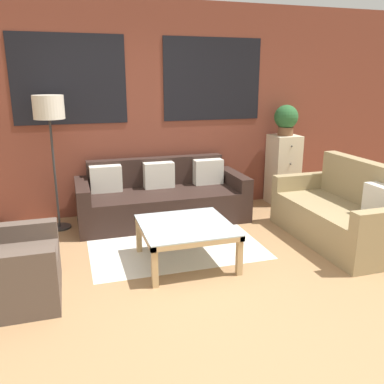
% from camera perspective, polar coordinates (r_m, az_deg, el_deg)
% --- Properties ---
extents(ground_plane, '(16.00, 16.00, 0.00)m').
position_cam_1_polar(ground_plane, '(3.72, 1.33, -13.64)').
color(ground_plane, '#9E754C').
extents(wall_back_brick, '(8.40, 0.09, 2.80)m').
position_cam_1_polar(wall_back_brick, '(5.62, -6.61, 11.41)').
color(wall_back_brick, brown).
rests_on(wall_back_brick, ground_plane).
extents(rug, '(1.88, 1.62, 0.00)m').
position_cam_1_polar(rug, '(4.76, -2.91, -6.78)').
color(rug, silver).
rests_on(rug, ground_plane).
extents(couch_dark, '(2.17, 0.88, 0.78)m').
position_cam_1_polar(couch_dark, '(5.37, -4.26, -0.95)').
color(couch_dark, black).
rests_on(couch_dark, ground_plane).
extents(settee_vintage, '(0.80, 1.67, 0.92)m').
position_cam_1_polar(settee_vintage, '(4.96, 20.30, -3.05)').
color(settee_vintage, '#99845B').
rests_on(settee_vintage, ground_plane).
extents(armchair_corner, '(0.80, 0.83, 0.84)m').
position_cam_1_polar(armchair_corner, '(3.79, -24.86, -9.89)').
color(armchair_corner, brown).
rests_on(armchair_corner, ground_plane).
extents(coffee_table, '(0.89, 0.89, 0.41)m').
position_cam_1_polar(coffee_table, '(4.09, -0.87, -5.35)').
color(coffee_table, silver).
rests_on(coffee_table, ground_plane).
extents(floor_lamp, '(0.36, 0.36, 1.63)m').
position_cam_1_polar(floor_lamp, '(5.10, -19.41, 10.23)').
color(floor_lamp, '#2D2D2D').
rests_on(floor_lamp, ground_plane).
extents(drawer_cabinet, '(0.39, 0.42, 1.02)m').
position_cam_1_polar(drawer_cabinet, '(6.18, 12.64, 3.09)').
color(drawer_cabinet, beige).
rests_on(drawer_cabinet, ground_plane).
extents(potted_plant, '(0.34, 0.34, 0.43)m').
position_cam_1_polar(potted_plant, '(6.07, 13.06, 9.98)').
color(potted_plant, brown).
rests_on(potted_plant, drawer_cabinet).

